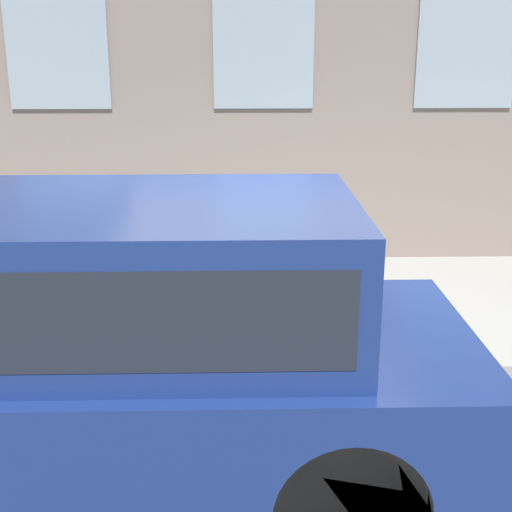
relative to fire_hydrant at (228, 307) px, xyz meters
The scene contains 5 objects.
ground_plane 0.78m from the fire_hydrant, 133.96° to the right, with size 80.00×80.00×0.00m, color #514F4C.
sidewalk 1.32m from the fire_hydrant, 18.70° to the right, with size 3.10×60.00×0.15m.
fire_hydrant is the anchor object (origin of this frame).
person 0.73m from the fire_hydrant, 46.84° to the right, with size 0.28×0.19×1.17m.
parked_truck_navy_near 1.92m from the fire_hydrant, 158.18° to the left, with size 1.91×4.56×1.89m.
Camera 1 is at (-5.38, 0.31, 2.81)m, focal length 50.00 mm.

